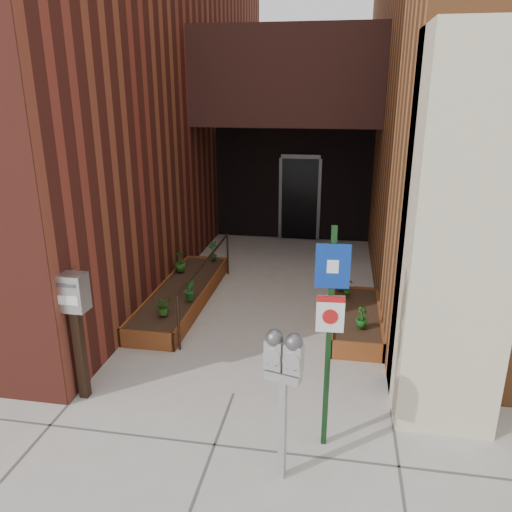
% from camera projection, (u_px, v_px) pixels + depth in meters
% --- Properties ---
extents(ground, '(80.00, 80.00, 0.00)m').
position_uv_depth(ground, '(233.00, 394.00, 6.50)').
color(ground, '#9E9991').
rests_on(ground, ground).
extents(architecture, '(20.00, 14.60, 10.00)m').
position_uv_depth(architecture, '(286.00, 33.00, 11.38)').
color(architecture, maroon).
rests_on(architecture, ground).
extents(planter_left, '(0.90, 3.60, 0.30)m').
position_uv_depth(planter_left, '(182.00, 296.00, 9.23)').
color(planter_left, brown).
rests_on(planter_left, ground).
extents(planter_right, '(0.80, 2.20, 0.30)m').
position_uv_depth(planter_right, '(356.00, 320.00, 8.25)').
color(planter_right, brown).
rests_on(planter_right, ground).
extents(handrail, '(0.04, 3.34, 0.90)m').
position_uv_depth(handrail, '(207.00, 267.00, 8.90)').
color(handrail, black).
rests_on(handrail, ground).
extents(parking_meter, '(0.38, 0.22, 1.65)m').
position_uv_depth(parking_meter, '(284.00, 367.00, 4.71)').
color(parking_meter, '#ACACAE').
rests_on(parking_meter, ground).
extents(sign_post, '(0.34, 0.09, 2.52)m').
position_uv_depth(sign_post, '(330.00, 318.00, 5.09)').
color(sign_post, black).
rests_on(sign_post, ground).
extents(payment_dropbox, '(0.34, 0.27, 1.69)m').
position_uv_depth(payment_dropbox, '(75.00, 310.00, 6.07)').
color(payment_dropbox, black).
rests_on(payment_dropbox, ground).
extents(shrub_left_a, '(0.41, 0.41, 0.32)m').
position_uv_depth(shrub_left_a, '(164.00, 305.00, 8.04)').
color(shrub_left_a, '#295D1A').
rests_on(shrub_left_a, planter_left).
extents(shrub_left_b, '(0.27, 0.27, 0.37)m').
position_uv_depth(shrub_left_b, '(189.00, 290.00, 8.59)').
color(shrub_left_b, '#19591D').
rests_on(shrub_left_b, planter_left).
extents(shrub_left_c, '(0.32, 0.32, 0.41)m').
position_uv_depth(shrub_left_c, '(180.00, 261.00, 9.94)').
color(shrub_left_c, '#265117').
rests_on(shrub_left_c, planter_left).
extents(shrub_left_d, '(0.31, 0.31, 0.41)m').
position_uv_depth(shrub_left_d, '(213.00, 251.00, 10.57)').
color(shrub_left_d, '#17531C').
rests_on(shrub_left_d, planter_left).
extents(shrub_right_a, '(0.25, 0.25, 0.33)m').
position_uv_depth(shrub_right_a, '(362.00, 317.00, 7.61)').
color(shrub_right_a, '#165017').
rests_on(shrub_right_a, planter_right).
extents(shrub_right_b, '(0.27, 0.27, 0.36)m').
position_uv_depth(shrub_right_b, '(348.00, 287.00, 8.73)').
color(shrub_right_b, '#1F5B1A').
rests_on(shrub_right_b, planter_right).
extents(shrub_right_c, '(0.38, 0.38, 0.33)m').
position_uv_depth(shrub_right_c, '(342.00, 281.00, 9.03)').
color(shrub_right_c, '#205719').
rests_on(shrub_right_c, planter_right).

